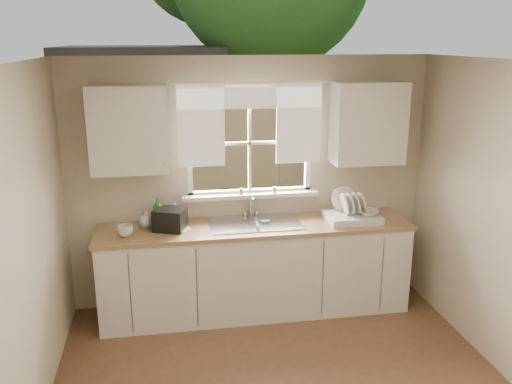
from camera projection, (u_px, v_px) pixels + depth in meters
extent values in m
cube|color=beige|center=(250.00, 245.00, 5.64)|extent=(3.60, 0.02, 1.15)
cube|color=beige|center=(250.00, 74.00, 5.16)|extent=(3.60, 0.02, 0.35)
cube|color=beige|center=(125.00, 148.00, 5.14)|extent=(1.20, 0.02, 1.00)
cube|color=beige|center=(365.00, 140.00, 5.54)|extent=(1.20, 0.02, 1.00)
cube|color=beige|center=(9.00, 280.00, 3.26)|extent=(0.02, 4.00, 2.50)
cube|color=silver|center=(304.00, 65.00, 3.21)|extent=(3.60, 4.00, 0.02)
cube|color=white|center=(250.00, 192.00, 5.50)|extent=(1.30, 0.06, 0.05)
cube|color=white|center=(249.00, 92.00, 5.22)|extent=(1.30, 0.06, 0.05)
cube|color=white|center=(189.00, 145.00, 5.26)|extent=(0.05, 0.06, 1.05)
cube|color=white|center=(308.00, 141.00, 5.46)|extent=(0.05, 0.06, 1.05)
cube|color=white|center=(250.00, 143.00, 5.36)|extent=(0.03, 0.04, 1.00)
cube|color=white|center=(250.00, 143.00, 5.36)|extent=(1.20, 0.04, 0.03)
cube|color=white|center=(251.00, 195.00, 5.45)|extent=(1.38, 0.14, 0.04)
cylinder|color=white|center=(251.00, 82.00, 5.12)|extent=(1.50, 0.02, 0.02)
cube|color=silver|center=(201.00, 125.00, 5.16)|extent=(0.45, 0.02, 0.80)
cube|color=silver|center=(299.00, 123.00, 5.32)|extent=(0.45, 0.02, 0.80)
cube|color=silver|center=(251.00, 98.00, 5.17)|extent=(1.40, 0.02, 0.20)
cube|color=silver|center=(255.00, 270.00, 5.37)|extent=(3.00, 0.62, 0.87)
cube|color=#A27951|center=(255.00, 227.00, 5.25)|extent=(3.04, 0.65, 0.04)
cube|color=silver|center=(129.00, 130.00, 4.93)|extent=(0.70, 0.33, 0.80)
cube|color=silver|center=(368.00, 123.00, 5.31)|extent=(0.70, 0.33, 0.80)
cube|color=beige|center=(334.00, 195.00, 5.63)|extent=(0.08, 0.01, 0.12)
cylinder|color=brown|center=(241.00, 191.00, 5.40)|extent=(0.04, 0.04, 0.06)
cylinder|color=brown|center=(274.00, 190.00, 5.45)|extent=(0.04, 0.04, 0.06)
cube|color=#335421|center=(209.00, 181.00, 10.54)|extent=(20.00, 10.00, 0.02)
cube|color=#9E7B57|center=(219.00, 156.00, 8.39)|extent=(8.00, 0.10, 1.80)
cube|color=#5F1417|center=(145.00, 114.00, 11.45)|extent=(3.00, 3.00, 2.20)
cube|color=black|center=(141.00, 54.00, 11.11)|extent=(3.20, 3.20, 0.30)
cylinder|color=#423021|center=(270.00, 91.00, 11.27)|extent=(0.36, 0.36, 3.20)
cube|color=#B7B7BC|center=(255.00, 232.00, 5.29)|extent=(0.84, 0.46, 0.18)
cube|color=#B7B7BC|center=(255.00, 223.00, 5.27)|extent=(0.88, 0.50, 0.01)
cube|color=#B7B7BC|center=(255.00, 226.00, 5.28)|extent=(0.02, 0.41, 0.14)
cylinder|color=silver|center=(251.00, 206.00, 5.48)|extent=(0.03, 0.03, 0.22)
cylinder|color=silver|center=(252.00, 197.00, 5.37)|extent=(0.02, 0.18, 0.02)
sphere|color=silver|center=(245.00, 213.00, 5.49)|extent=(0.05, 0.05, 0.05)
sphere|color=silver|center=(257.00, 213.00, 5.51)|extent=(0.05, 0.05, 0.05)
cube|color=silver|center=(352.00, 217.00, 5.35)|extent=(0.52, 0.40, 0.07)
cylinder|color=white|center=(344.00, 199.00, 5.42)|extent=(0.26, 0.08, 0.25)
cylinder|color=white|center=(344.00, 204.00, 5.30)|extent=(0.07, 0.22, 0.22)
cylinder|color=white|center=(350.00, 204.00, 5.31)|extent=(0.07, 0.22, 0.22)
cylinder|color=white|center=(356.00, 203.00, 5.32)|extent=(0.07, 0.22, 0.22)
cylinder|color=white|center=(362.00, 203.00, 5.33)|extent=(0.07, 0.22, 0.22)
imported|color=beige|center=(368.00, 212.00, 5.32)|extent=(0.24, 0.24, 0.05)
imported|color=#2C872C|center=(158.00, 212.00, 5.18)|extent=(0.11, 0.11, 0.28)
imported|color=#2E57AD|center=(175.00, 214.00, 5.22)|extent=(0.12, 0.12, 0.22)
imported|color=beige|center=(146.00, 219.00, 5.16)|extent=(0.15, 0.15, 0.17)
cylinder|color=white|center=(181.00, 229.00, 5.10)|extent=(0.18, 0.18, 0.01)
imported|color=silver|center=(125.00, 231.00, 4.92)|extent=(0.17, 0.17, 0.11)
cube|color=black|center=(170.00, 219.00, 5.09)|extent=(0.35, 0.32, 0.20)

